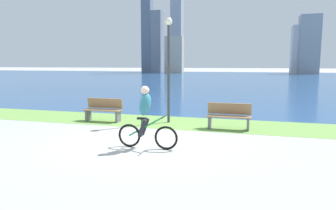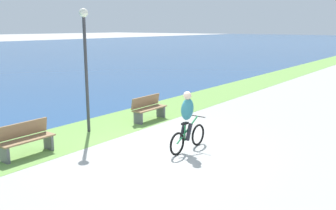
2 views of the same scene
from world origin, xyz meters
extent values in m
plane|color=#9E9E99|center=(0.00, 0.00, 0.00)|extent=(300.00, 300.00, 0.00)
cube|color=#6B9947|center=(0.00, 2.96, 0.00)|extent=(120.00, 2.53, 0.01)
cube|color=navy|center=(0.00, 40.29, 0.00)|extent=(300.00, 72.14, 0.00)
torus|color=black|center=(1.02, -0.71, 0.32)|extent=(0.64, 0.06, 0.64)
torus|color=black|center=(-0.02, -0.71, 0.32)|extent=(0.64, 0.06, 0.64)
cylinder|color=#268C4C|center=(0.48, -0.71, 0.60)|extent=(1.01, 0.04, 0.61)
cylinder|color=#268C4C|center=(0.34, -0.71, 0.55)|extent=(0.04, 0.04, 0.47)
cube|color=black|center=(0.34, -0.71, 0.81)|extent=(0.24, 0.10, 0.05)
cylinder|color=black|center=(0.97, -0.71, 0.89)|extent=(0.03, 0.52, 0.03)
ellipsoid|color=teal|center=(0.45, -0.71, 1.19)|extent=(0.40, 0.36, 0.65)
sphere|color=beige|center=(0.45, -0.71, 1.57)|extent=(0.22, 0.22, 0.22)
cylinder|color=#26262D|center=(0.40, -0.61, 0.57)|extent=(0.27, 0.11, 0.49)
cylinder|color=#26262D|center=(0.40, -0.81, 0.57)|extent=(0.27, 0.11, 0.49)
cube|color=olive|center=(2.42, 2.27, 0.45)|extent=(1.50, 0.45, 0.04)
cube|color=olive|center=(2.42, 2.47, 0.70)|extent=(1.50, 0.11, 0.40)
cube|color=#595960|center=(3.07, 2.27, 0.23)|extent=(0.08, 0.37, 0.45)
cube|color=#595960|center=(1.77, 2.27, 0.23)|extent=(0.08, 0.37, 0.45)
cube|color=olive|center=(-2.46, 2.45, 0.45)|extent=(1.50, 0.45, 0.04)
cube|color=olive|center=(-2.46, 2.65, 0.70)|extent=(1.50, 0.11, 0.40)
cube|color=#595960|center=(-1.81, 2.45, 0.23)|extent=(0.08, 0.37, 0.45)
cube|color=#595960|center=(-3.11, 2.45, 0.23)|extent=(0.08, 0.37, 0.45)
cylinder|color=#38383D|center=(0.08, 2.95, 1.85)|extent=(0.10, 0.10, 3.71)
sphere|color=white|center=(0.08, 2.95, 3.81)|extent=(0.28, 0.28, 0.28)
cube|color=slate|center=(-23.18, 66.79, 9.39)|extent=(2.43, 2.53, 18.79)
cube|color=slate|center=(-21.08, 67.35, 7.72)|extent=(3.59, 3.52, 15.45)
cube|color=#ADA899|center=(-15.27, 63.77, 4.42)|extent=(4.32, 2.18, 8.83)
cube|color=#8C939E|center=(-14.70, 64.15, 13.03)|extent=(2.63, 2.81, 26.05)
cube|color=#B7B7BC|center=(13.36, 65.85, 5.31)|extent=(3.91, 4.13, 10.62)
cube|color=#8C939E|center=(14.85, 65.28, 6.35)|extent=(4.24, 4.19, 12.71)
camera|label=1|loc=(3.15, -8.19, 2.26)|focal=32.41mm
camera|label=2|loc=(-7.65, -6.15, 3.39)|focal=39.20mm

